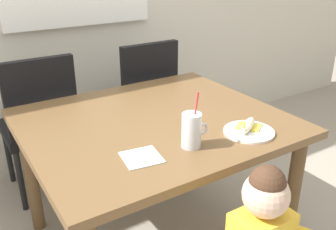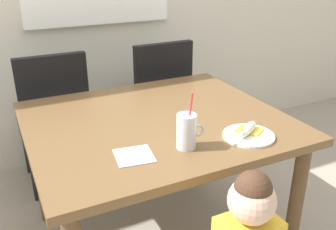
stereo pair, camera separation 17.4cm
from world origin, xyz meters
TOP-DOWN VIEW (x-y plane):
  - dining_table at (0.00, 0.00)m, footprint 1.24×1.08m
  - dining_chair_left at (-0.38, 0.79)m, footprint 0.44×0.45m
  - dining_chair_right at (0.35, 0.78)m, footprint 0.44×0.45m
  - milk_cup at (-0.01, -0.33)m, footprint 0.13×0.08m
  - snack_plate at (0.29, -0.36)m, footprint 0.23×0.23m
  - peeled_banana at (0.29, -0.35)m, footprint 0.17×0.14m
  - paper_napkin at (-0.23, -0.30)m, footprint 0.17×0.17m

SIDE VIEW (x-z plane):
  - dining_chair_left at x=-0.38m, z-range 0.06..1.02m
  - dining_chair_right at x=0.35m, z-range 0.06..1.02m
  - dining_table at x=0.00m, z-range 0.28..1.03m
  - paper_napkin at x=-0.23m, z-range 0.75..0.76m
  - snack_plate at x=0.29m, z-range 0.75..0.76m
  - peeled_banana at x=0.29m, z-range 0.75..0.82m
  - milk_cup at x=-0.01m, z-range 0.69..0.95m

